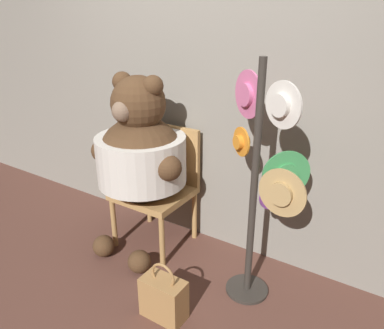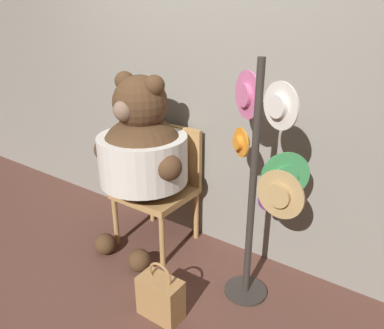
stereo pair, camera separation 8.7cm
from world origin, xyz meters
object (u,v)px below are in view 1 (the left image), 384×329
(hat_display_rack, at_px, (264,175))
(handbag_on_ground, at_px, (164,298))
(teddy_bear, at_px, (140,154))
(chair, at_px, (160,181))

(hat_display_rack, relative_size, handbag_on_ground, 3.93)
(hat_display_rack, xyz_separation_m, handbag_on_ground, (-0.38, -0.51, -0.70))
(teddy_bear, xyz_separation_m, handbag_on_ground, (0.57, -0.52, -0.63))
(chair, xyz_separation_m, teddy_bear, (-0.04, -0.16, 0.27))
(chair, height_order, teddy_bear, teddy_bear)
(handbag_on_ground, bearing_deg, hat_display_rack, 53.43)
(chair, relative_size, handbag_on_ground, 2.38)
(chair, bearing_deg, teddy_bear, -103.31)
(teddy_bear, distance_m, hat_display_rack, 0.95)
(teddy_bear, height_order, hat_display_rack, hat_display_rack)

